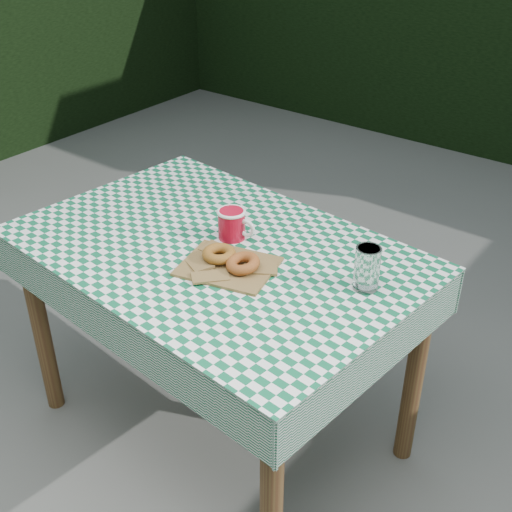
{
  "coord_description": "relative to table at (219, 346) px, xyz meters",
  "views": [
    {
      "loc": [
        1.06,
        -1.45,
        1.77
      ],
      "look_at": [
        0.08,
        -0.16,
        0.79
      ],
      "focal_mm": 46.15,
      "sensor_mm": 36.0,
      "label": 1
    }
  ],
  "objects": [
    {
      "name": "tablecloth",
      "position": [
        0.0,
        0.0,
        0.38
      ],
      "size": [
        1.3,
        0.94,
        0.01
      ],
      "primitive_type": "cube",
      "rotation": [
        0.0,
        0.0,
        -0.1
      ],
      "color": "#0E5C38",
      "rests_on": "table"
    },
    {
      "name": "paper_bag",
      "position": [
        0.11,
        -0.07,
        0.39
      ],
      "size": [
        0.31,
        0.27,
        0.01
      ],
      "primitive_type": "cube",
      "rotation": [
        0.0,
        0.0,
        0.24
      ],
      "color": "olive",
      "rests_on": "tablecloth"
    },
    {
      "name": "coffee_mug",
      "position": [
        0.0,
        0.08,
        0.43
      ],
      "size": [
        0.19,
        0.19,
        0.09
      ],
      "primitive_type": null,
      "rotation": [
        0.0,
        0.0,
        0.15
      ],
      "color": "#B00B22",
      "rests_on": "tablecloth"
    },
    {
      "name": "bagel_back",
      "position": [
        0.15,
        -0.06,
        0.41
      ],
      "size": [
        0.14,
        0.14,
        0.03
      ],
      "primitive_type": "torus",
      "rotation": [
        0.0,
        0.0,
        -0.6
      ],
      "color": "#A14721",
      "rests_on": "paper_bag"
    },
    {
      "name": "ground",
      "position": [
        0.08,
        0.16,
        -0.38
      ],
      "size": [
        60.0,
        60.0,
        0.0
      ],
      "primitive_type": "plane",
      "color": "#595A54",
      "rests_on": "ground"
    },
    {
      "name": "table",
      "position": [
        0.0,
        0.0,
        0.0
      ],
      "size": [
        1.28,
        0.92,
        0.75
      ],
      "primitive_type": "cube",
      "rotation": [
        0.0,
        0.0,
        -0.1
      ],
      "color": "brown",
      "rests_on": "ground"
    },
    {
      "name": "bagel_front",
      "position": [
        0.07,
        -0.06,
        0.41
      ],
      "size": [
        0.1,
        0.1,
        0.03
      ],
      "primitive_type": "torus",
      "rotation": [
        0.0,
        0.0,
        0.06
      ],
      "color": "#9E5F20",
      "rests_on": "paper_bag"
    },
    {
      "name": "drinking_glass",
      "position": [
        0.47,
        0.08,
        0.44
      ],
      "size": [
        0.09,
        0.09,
        0.13
      ],
      "primitive_type": "cylinder",
      "rotation": [
        0.0,
        0.0,
        0.33
      ],
      "color": "white",
      "rests_on": "tablecloth"
    }
  ]
}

